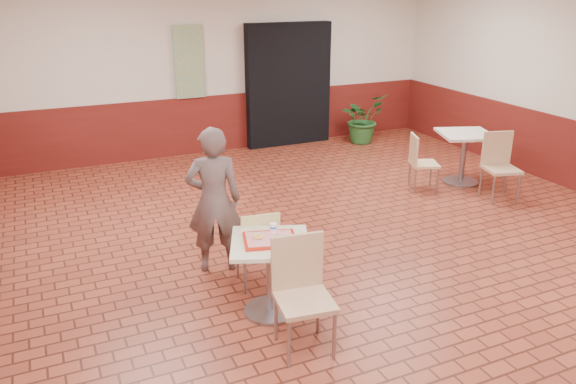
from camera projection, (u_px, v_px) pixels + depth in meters
name	position (u px, v px, depth m)	size (l,w,h in m)	color
room_shell	(383.00, 132.00, 5.43)	(8.01, 10.01, 3.01)	maroon
wainscot_band	(377.00, 226.00, 5.79)	(8.00, 10.00, 1.00)	#5B1611
corridor_doorway	(288.00, 85.00, 10.20)	(1.60, 0.22, 2.20)	black
promo_poster	(189.00, 62.00, 9.38)	(0.50, 0.03, 1.20)	gray
main_table	(270.00, 265.00, 5.03)	(0.68, 0.68, 0.72)	beige
chair_main_front	(302.00, 288.00, 4.55)	(0.50, 0.50, 0.96)	tan
chair_main_back	(258.00, 245.00, 5.46)	(0.42, 0.42, 0.82)	#E5D589
customer	(214.00, 201.00, 5.71)	(0.56, 0.37, 1.55)	brown
serving_tray	(270.00, 240.00, 4.94)	(0.46, 0.36, 0.03)	#B81C0D
ring_donut	(258.00, 236.00, 4.93)	(0.09, 0.09, 0.03)	#F0C757
long_john_donut	(281.00, 238.00, 4.89)	(0.14, 0.09, 0.04)	#C77E3A
paper_cup	(273.00, 227.00, 5.05)	(0.06, 0.06, 0.08)	white
second_table	(464.00, 149.00, 8.35)	(0.73, 0.73, 0.78)	beige
chair_second_left	(420.00, 159.00, 8.10)	(0.49, 0.49, 0.82)	#E1BF87
chair_second_front	(499.00, 162.00, 7.77)	(0.53, 0.53, 0.93)	tan
potted_plant	(363.00, 118.00, 10.52)	(0.83, 0.72, 0.92)	#245923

